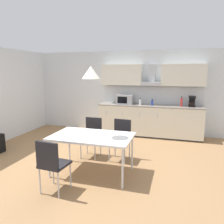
{
  "coord_description": "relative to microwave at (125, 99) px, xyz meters",
  "views": [
    {
      "loc": [
        1.8,
        -3.84,
        1.88
      ],
      "look_at": [
        0.42,
        0.79,
        1.0
      ],
      "focal_mm": 35.0,
      "sensor_mm": 36.0,
      "label": 1
    }
  ],
  "objects": [
    {
      "name": "ground_plane",
      "position": [
        -0.3,
        -2.55,
        -1.08
      ],
      "size": [
        8.12,
        8.59,
        0.02
      ],
      "primitive_type": "cube",
      "color": "#9E754C"
    },
    {
      "name": "wall_back",
      "position": [
        -0.3,
        0.36,
        0.19
      ],
      "size": [
        6.5,
        0.1,
        2.53
      ],
      "primitive_type": "cube",
      "color": "silver",
      "rests_on": "ground_plane"
    },
    {
      "name": "kitchen_counter",
      "position": [
        0.76,
        0.0,
        -0.6
      ],
      "size": [
        3.02,
        0.65,
        0.93
      ],
      "color": "#333333",
      "rests_on": "ground_plane"
    },
    {
      "name": "backsplash_tile",
      "position": [
        0.76,
        0.3,
        0.12
      ],
      "size": [
        3.0,
        0.02,
        0.52
      ],
      "primitive_type": "cube",
      "color": "silver",
      "rests_on": "kitchen_counter"
    },
    {
      "name": "upper_wall_cabinets",
      "position": [
        0.76,
        0.14,
        0.72
      ],
      "size": [
        3.0,
        0.4,
        0.61
      ],
      "color": "silver"
    },
    {
      "name": "microwave",
      "position": [
        0.0,
        0.0,
        0.0
      ],
      "size": [
        0.48,
        0.35,
        0.28
      ],
      "color": "#ADADB2",
      "rests_on": "kitchen_counter"
    },
    {
      "name": "coffee_maker",
      "position": [
        1.92,
        0.03,
        0.01
      ],
      "size": [
        0.18,
        0.19,
        0.3
      ],
      "color": "black",
      "rests_on": "kitchen_counter"
    },
    {
      "name": "bottle_blue",
      "position": [
        0.82,
        -0.0,
        -0.06
      ],
      "size": [
        0.06,
        0.06,
        0.18
      ],
      "color": "blue",
      "rests_on": "kitchen_counter"
    },
    {
      "name": "bottle_red",
      "position": [
        1.64,
        -0.0,
        -0.02
      ],
      "size": [
        0.06,
        0.06,
        0.29
      ],
      "color": "red",
      "rests_on": "kitchen_counter"
    },
    {
      "name": "bottle_white",
      "position": [
        0.48,
        -0.05,
        -0.05
      ],
      "size": [
        0.07,
        0.07,
        0.2
      ],
      "color": "white",
      "rests_on": "kitchen_counter"
    },
    {
      "name": "dining_table",
      "position": [
        0.04,
        -2.8,
        -0.38
      ],
      "size": [
        1.48,
        0.9,
        0.74
      ],
      "color": "white",
      "rests_on": "ground_plane"
    },
    {
      "name": "chair_far_right",
      "position": [
        0.38,
        -1.97,
        -0.54
      ],
      "size": [
        0.44,
        0.44,
        0.87
      ],
      "color": "black",
      "rests_on": "ground_plane"
    },
    {
      "name": "chair_near_left",
      "position": [
        -0.3,
        -3.63,
        -0.54
      ],
      "size": [
        0.43,
        0.43,
        0.87
      ],
      "color": "black",
      "rests_on": "ground_plane"
    },
    {
      "name": "chair_far_left",
      "position": [
        -0.29,
        -1.97,
        -0.54
      ],
      "size": [
        0.41,
        0.41,
        0.87
      ],
      "color": "black",
      "rests_on": "ground_plane"
    },
    {
      "name": "pendant_lamp",
      "position": [
        0.04,
        -2.8,
        0.81
      ],
      "size": [
        0.32,
        0.32,
        0.22
      ],
      "primitive_type": "cone",
      "color": "silver"
    }
  ]
}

